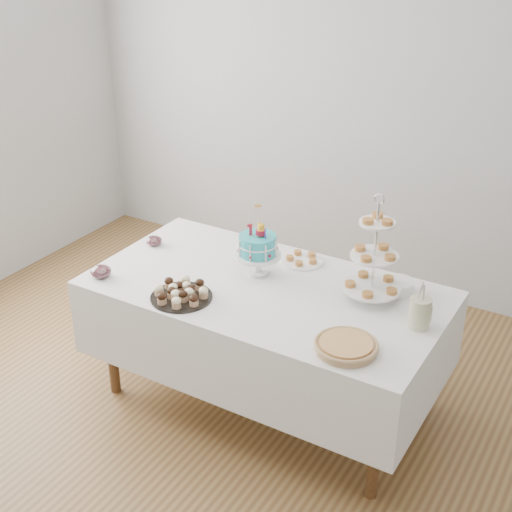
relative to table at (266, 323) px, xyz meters
The scene contains 12 objects.
floor 0.62m from the table, 90.00° to the right, with size 5.00×5.00×0.00m, color brown.
walls 0.86m from the table, 90.00° to the right, with size 5.04×4.04×2.70m.
table is the anchor object (origin of this frame).
birthday_cake 0.37m from the table, 136.41° to the left, with size 0.26×0.26×0.40m.
cupcake_tray 0.53m from the table, 134.44° to the right, with size 0.33×0.33×0.07m.
pie 0.75m from the table, 28.16° to the right, with size 0.30×0.30×0.05m.
tiered_stand 0.74m from the table, 18.43° to the left, with size 0.30×0.30×0.59m.
plate_stack 0.75m from the table, 26.79° to the left, with size 0.17×0.17×0.07m.
pastry_plate 0.44m from the table, 85.09° to the left, with size 0.25×0.25×0.04m.
jam_bowl_a 0.95m from the table, 156.42° to the right, with size 0.12×0.12×0.07m.
jam_bowl_b 0.88m from the table, behind, with size 0.10×0.10×0.06m.
utensil_pitcher 0.90m from the table, ahead, with size 0.11×0.11×0.24m.
Camera 1 is at (1.67, -2.61, 2.65)m, focal length 50.00 mm.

